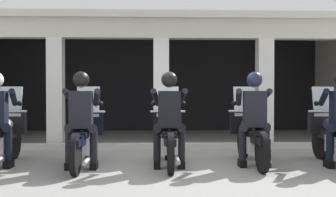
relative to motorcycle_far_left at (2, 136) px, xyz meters
The scene contains 11 objects.
ground_plane 4.12m from the motorcycle_far_left, 45.86° to the left, with size 80.00×80.00×0.00m, color gray.
station_building 5.54m from the motorcycle_far_left, 58.77° to the left, with size 10.68×4.41×3.06m.
kerb_strip 3.38m from the motorcycle_far_left, 34.10° to the left, with size 10.18×0.24×0.12m, color #B7B5AD.
motorcycle_far_left is the anchor object (origin of this frame).
motorcycle_left 1.43m from the motorcycle_far_left, ahead, with size 0.62×2.04×1.35m.
police_officer_left 1.56m from the motorcycle_far_left, 17.86° to the right, with size 0.63×0.61×1.58m.
motorcycle_center 2.85m from the motorcycle_far_left, ahead, with size 0.62×2.04×1.35m.
police_officer_center 2.91m from the motorcycle_far_left, ahead, with size 0.63×0.61×1.58m.
motorcycle_right 4.27m from the motorcycle_far_left, ahead, with size 0.62×2.04×1.35m.
police_officer_right 4.30m from the motorcycle_far_left, ahead, with size 0.63×0.61×1.58m.
motorcycle_far_right 5.70m from the motorcycle_far_left, ahead, with size 0.62×2.04×1.35m.
Camera 1 is at (-0.28, -7.28, 1.29)m, focal length 45.34 mm.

